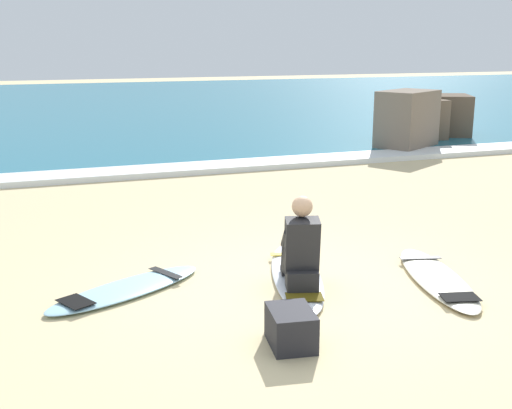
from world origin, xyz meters
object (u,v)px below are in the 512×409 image
at_px(surfboard_main, 296,275).
at_px(surfboard_spare_near, 126,289).
at_px(beach_bag, 291,328).
at_px(surfboard_spare_far, 437,278).
at_px(surfer_seated, 301,251).

distance_m(surfboard_main, surfboard_spare_near, 1.82).
xyz_separation_m(surfboard_spare_near, beach_bag, (1.13, -1.69, 0.12)).
bearing_deg(beach_bag, surfboard_main, 65.24).
relative_size(surfboard_main, surfboard_spare_far, 1.10).
bearing_deg(beach_bag, surfboard_spare_far, 23.14).
bearing_deg(surfboard_spare_near, surfboard_main, -7.02).
relative_size(surfer_seated, beach_bag, 1.97).
relative_size(surfboard_main, beach_bag, 4.73).
distance_m(surfer_seated, surfboard_spare_near, 1.84).
bearing_deg(surfboard_spare_near, beach_bag, -56.15).
relative_size(surfboard_spare_far, beach_bag, 4.30).
height_order(surfboard_main, surfboard_spare_far, same).
height_order(surfboard_spare_near, surfboard_spare_far, same).
bearing_deg(beach_bag, surfboard_spare_near, 123.85).
distance_m(surfboard_spare_near, beach_bag, 2.03).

